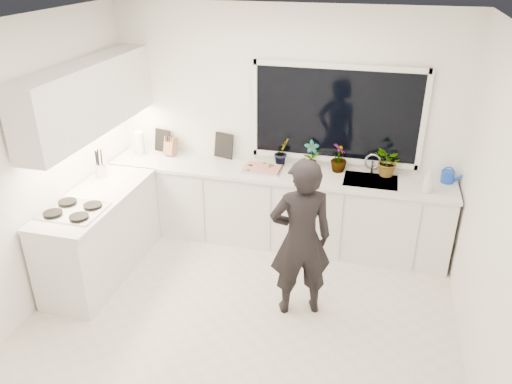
# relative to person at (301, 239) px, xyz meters

# --- Properties ---
(floor) EXTENTS (4.00, 3.50, 0.02)m
(floor) POSITION_rel_person_xyz_m (-0.49, -0.24, -0.81)
(floor) COLOR beige
(floor) RESTS_ON ground
(wall_back) EXTENTS (4.00, 0.02, 2.70)m
(wall_back) POSITION_rel_person_xyz_m (-0.49, 1.52, 0.55)
(wall_back) COLOR white
(wall_back) RESTS_ON ground
(wall_left) EXTENTS (0.02, 3.50, 2.70)m
(wall_left) POSITION_rel_person_xyz_m (-2.50, -0.24, 0.55)
(wall_left) COLOR white
(wall_left) RESTS_ON ground
(wall_right) EXTENTS (0.02, 3.50, 2.70)m
(wall_right) POSITION_rel_person_xyz_m (1.52, -0.24, 0.55)
(wall_right) COLOR white
(wall_right) RESTS_ON ground
(ceiling) EXTENTS (4.00, 3.50, 0.02)m
(ceiling) POSITION_rel_person_xyz_m (-0.49, -0.24, 1.91)
(ceiling) COLOR white
(ceiling) RESTS_ON wall_back
(window) EXTENTS (1.80, 0.02, 1.00)m
(window) POSITION_rel_person_xyz_m (0.11, 1.48, 0.75)
(window) COLOR black
(window) RESTS_ON wall_back
(base_cabinets_back) EXTENTS (3.92, 0.58, 0.88)m
(base_cabinets_back) POSITION_rel_person_xyz_m (-0.49, 1.21, -0.36)
(base_cabinets_back) COLOR white
(base_cabinets_back) RESTS_ON floor
(base_cabinets_left) EXTENTS (0.58, 1.60, 0.88)m
(base_cabinets_left) POSITION_rel_person_xyz_m (-2.16, 0.11, -0.36)
(base_cabinets_left) COLOR white
(base_cabinets_left) RESTS_ON floor
(countertop_back) EXTENTS (3.94, 0.62, 0.04)m
(countertop_back) POSITION_rel_person_xyz_m (-0.49, 1.20, 0.10)
(countertop_back) COLOR silver
(countertop_back) RESTS_ON base_cabinets_back
(countertop_left) EXTENTS (0.62, 1.60, 0.04)m
(countertop_left) POSITION_rel_person_xyz_m (-2.16, 0.11, 0.10)
(countertop_left) COLOR silver
(countertop_left) RESTS_ON base_cabinets_left
(upper_cabinets) EXTENTS (0.34, 2.10, 0.70)m
(upper_cabinets) POSITION_rel_person_xyz_m (-2.28, 0.46, 1.05)
(upper_cabinets) COLOR white
(upper_cabinets) RESTS_ON wall_left
(sink) EXTENTS (0.58, 0.42, 0.14)m
(sink) POSITION_rel_person_xyz_m (0.56, 1.21, 0.07)
(sink) COLOR silver
(sink) RESTS_ON countertop_back
(faucet) EXTENTS (0.03, 0.03, 0.22)m
(faucet) POSITION_rel_person_xyz_m (0.56, 1.41, 0.23)
(faucet) COLOR silver
(faucet) RESTS_ON countertop_back
(stovetop) EXTENTS (0.56, 0.48, 0.03)m
(stovetop) POSITION_rel_person_xyz_m (-2.18, -0.24, 0.14)
(stovetop) COLOR black
(stovetop) RESTS_ON countertop_left
(person) EXTENTS (0.68, 0.56, 1.60)m
(person) POSITION_rel_person_xyz_m (0.00, 0.00, 0.00)
(person) COLOR black
(person) RESTS_ON floor
(pizza_tray) EXTENTS (0.44, 0.33, 0.03)m
(pizza_tray) POSITION_rel_person_xyz_m (-0.65, 1.18, 0.14)
(pizza_tray) COLOR #BAB9BE
(pizza_tray) RESTS_ON countertop_back
(pizza) EXTENTS (0.40, 0.29, 0.01)m
(pizza) POSITION_rel_person_xyz_m (-0.65, 1.18, 0.15)
(pizza) COLOR #B12417
(pizza) RESTS_ON pizza_tray
(watering_can) EXTENTS (0.15, 0.15, 0.13)m
(watering_can) POSITION_rel_person_xyz_m (1.36, 1.37, 0.19)
(watering_can) COLOR #1440BF
(watering_can) RESTS_ON countertop_back
(paper_towel_roll) EXTENTS (0.14, 0.14, 0.26)m
(paper_towel_roll) POSITION_rel_person_xyz_m (-2.24, 1.31, 0.25)
(paper_towel_roll) COLOR silver
(paper_towel_roll) RESTS_ON countertop_back
(knife_block) EXTENTS (0.15, 0.13, 0.22)m
(knife_block) POSITION_rel_person_xyz_m (-1.85, 1.35, 0.23)
(knife_block) COLOR #A5814C
(knife_block) RESTS_ON countertop_back
(utensil_crock) EXTENTS (0.16, 0.16, 0.16)m
(utensil_crock) POSITION_rel_person_xyz_m (-2.34, 0.56, 0.20)
(utensil_crock) COLOR silver
(utensil_crock) RESTS_ON countertop_left
(picture_frame_large) EXTENTS (0.22, 0.07, 0.28)m
(picture_frame_large) POSITION_rel_person_xyz_m (-2.00, 1.45, 0.26)
(picture_frame_large) COLOR black
(picture_frame_large) RESTS_ON countertop_back
(picture_frame_small) EXTENTS (0.25, 0.09, 0.30)m
(picture_frame_small) POSITION_rel_person_xyz_m (-1.20, 1.45, 0.27)
(picture_frame_small) COLOR black
(picture_frame_small) RESTS_ON countertop_back
(herb_plants) EXTENTS (1.50, 0.39, 0.34)m
(herb_plants) POSITION_rel_person_xyz_m (0.30, 1.37, 0.29)
(herb_plants) COLOR #26662D
(herb_plants) RESTS_ON countertop_back
(soap_bottles) EXTENTS (0.15, 0.15, 0.29)m
(soap_bottles) POSITION_rel_person_xyz_m (1.14, 1.06, 0.25)
(soap_bottles) COLOR #D8BF66
(soap_bottles) RESTS_ON countertop_back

